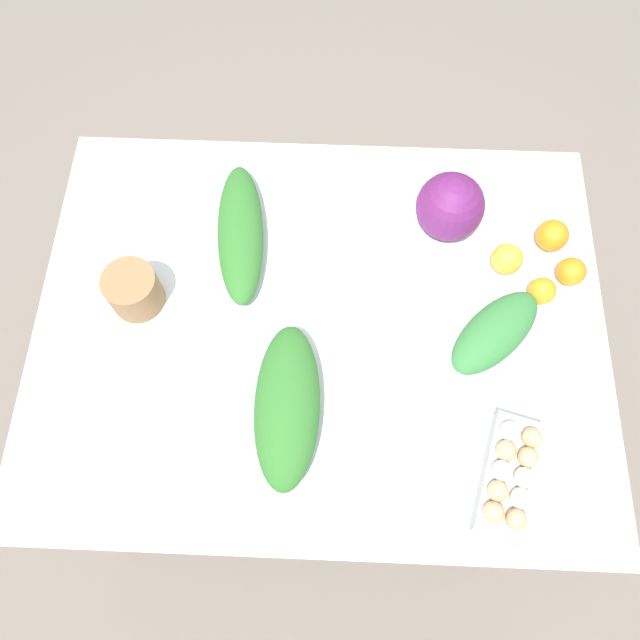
% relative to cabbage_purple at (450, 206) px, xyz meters
% --- Properties ---
extents(ground_plane, '(8.00, 8.00, 0.00)m').
position_rel_cabbage_purple_xyz_m(ground_plane, '(0.31, 0.29, -0.86)').
color(ground_plane, '#70665B').
extents(dining_table, '(1.38, 1.07, 0.78)m').
position_rel_cabbage_purple_xyz_m(dining_table, '(0.31, 0.29, -0.18)').
color(dining_table, silver).
rests_on(dining_table, ground_plane).
extents(cabbage_purple, '(0.17, 0.17, 0.17)m').
position_rel_cabbage_purple_xyz_m(cabbage_purple, '(0.00, 0.00, 0.00)').
color(cabbage_purple, '#601E5B').
rests_on(cabbage_purple, dining_table).
extents(egg_carton, '(0.17, 0.28, 0.09)m').
position_rel_cabbage_purple_xyz_m(egg_carton, '(-0.11, 0.64, -0.04)').
color(egg_carton, '#B7B7B2').
rests_on(egg_carton, dining_table).
extents(paper_bag, '(0.13, 0.13, 0.11)m').
position_rel_cabbage_purple_xyz_m(paper_bag, '(0.75, 0.24, -0.03)').
color(paper_bag, olive).
rests_on(paper_bag, dining_table).
extents(greens_bunch_dandelion, '(0.15, 0.38, 0.10)m').
position_rel_cabbage_purple_xyz_m(greens_bunch_dandelion, '(0.37, 0.51, -0.04)').
color(greens_bunch_dandelion, '#2D6B28').
rests_on(greens_bunch_dandelion, dining_table).
extents(greens_bunch_beet_tops, '(0.28, 0.28, 0.08)m').
position_rel_cabbage_purple_xyz_m(greens_bunch_beet_tops, '(-0.10, 0.31, -0.05)').
color(greens_bunch_beet_tops, '#337538').
rests_on(greens_bunch_beet_tops, dining_table).
extents(greens_bunch_scallion, '(0.16, 0.41, 0.08)m').
position_rel_cabbage_purple_xyz_m(greens_bunch_scallion, '(0.52, 0.07, -0.05)').
color(greens_bunch_scallion, '#2D6B28').
rests_on(greens_bunch_scallion, dining_table).
extents(orange_0, '(0.08, 0.08, 0.08)m').
position_rel_cabbage_purple_xyz_m(orange_0, '(-0.26, 0.05, -0.04)').
color(orange_0, orange).
rests_on(orange_0, dining_table).
extents(orange_1, '(0.07, 0.07, 0.07)m').
position_rel_cabbage_purple_xyz_m(orange_1, '(-0.22, 0.20, -0.05)').
color(orange_1, orange).
rests_on(orange_1, dining_table).
extents(orange_2, '(0.08, 0.08, 0.08)m').
position_rel_cabbage_purple_xyz_m(orange_2, '(-0.14, 0.12, -0.05)').
color(orange_2, '#F9A833').
rests_on(orange_2, dining_table).
extents(orange_3, '(0.07, 0.07, 0.07)m').
position_rel_cabbage_purple_xyz_m(orange_3, '(-0.30, 0.14, -0.05)').
color(orange_3, orange).
rests_on(orange_3, dining_table).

